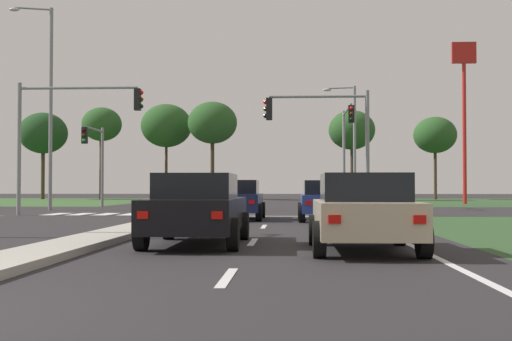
{
  "coord_description": "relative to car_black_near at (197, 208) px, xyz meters",
  "views": [
    {
      "loc": [
        4.37,
        -5.96,
        1.21
      ],
      "look_at": [
        2.63,
        27.14,
        2.05
      ],
      "focal_mm": 47.96,
      "sensor_mm": 36.0,
      "label": 1
    }
  ],
  "objects": [
    {
      "name": "ground_plane",
      "position": [
        -2.37,
        21.56,
        -0.77
      ],
      "size": [
        200.0,
        200.0,
        0.0
      ],
      "primitive_type": "plane",
      "color": "#282628"
    },
    {
      "name": "median_island_near",
      "position": [
        -2.37,
        2.56,
        -0.7
      ],
      "size": [
        1.2,
        22.0,
        0.14
      ],
      "primitive_type": "cube",
      "color": "#ADA89E",
      "rests_on": "ground"
    },
    {
      "name": "median_island_far",
      "position": [
        -2.37,
        46.56,
        -0.7
      ],
      "size": [
        1.2,
        36.0,
        0.14
      ],
      "primitive_type": "cube",
      "color": "gray",
      "rests_on": "ground"
    },
    {
      "name": "lane_dash_near",
      "position": [
        1.13,
        -5.24,
        -0.77
      ],
      "size": [
        0.14,
        2.0,
        0.01
      ],
      "primitive_type": "cube",
      "color": "silver",
      "rests_on": "ground"
    },
    {
      "name": "lane_dash_second",
      "position": [
        1.13,
        0.76,
        -0.77
      ],
      "size": [
        0.14,
        2.0,
        0.01
      ],
      "primitive_type": "cube",
      "color": "silver",
      "rests_on": "ground"
    },
    {
      "name": "lane_dash_third",
      "position": [
        1.13,
        6.76,
        -0.77
      ],
      "size": [
        0.14,
        2.0,
        0.01
      ],
      "primitive_type": "cube",
      "color": "silver",
      "rests_on": "ground"
    },
    {
      "name": "edge_line_right",
      "position": [
        4.48,
        3.56,
        -0.77
      ],
      "size": [
        0.14,
        24.0,
        0.01
      ],
      "primitive_type": "cube",
      "color": "silver",
      "rests_on": "ground"
    },
    {
      "name": "stop_bar_near",
      "position": [
        1.43,
        14.56,
        -0.77
      ],
      "size": [
        6.4,
        0.5,
        0.01
      ],
      "primitive_type": "cube",
      "color": "silver",
      "rests_on": "ground"
    },
    {
      "name": "crosswalk_bar_near",
      "position": [
        -8.77,
        16.36,
        -0.77
      ],
      "size": [
        0.7,
        2.8,
        0.01
      ],
      "primitive_type": "cube",
      "color": "silver",
      "rests_on": "ground"
    },
    {
      "name": "crosswalk_bar_second",
      "position": [
        -7.62,
        16.36,
        -0.77
      ],
      "size": [
        0.7,
        2.8,
        0.01
      ],
      "primitive_type": "cube",
      "color": "silver",
      "rests_on": "ground"
    },
    {
      "name": "crosswalk_bar_third",
      "position": [
        -6.47,
        16.36,
        -0.77
      ],
      "size": [
        0.7,
        2.8,
        0.01
      ],
      "primitive_type": "cube",
      "color": "silver",
      "rests_on": "ground"
    },
    {
      "name": "crosswalk_bar_fourth",
      "position": [
        -5.32,
        16.36,
        -0.77
      ],
      "size": [
        0.7,
        2.8,
        0.01
      ],
      "primitive_type": "cube",
      "color": "silver",
      "rests_on": "ground"
    },
    {
      "name": "crosswalk_bar_fifth",
      "position": [
        -4.17,
        16.36,
        -0.77
      ],
      "size": [
        0.7,
        2.8,
        0.01
      ],
      "primitive_type": "cube",
      "color": "silver",
      "rests_on": "ground"
    },
    {
      "name": "crosswalk_bar_sixth",
      "position": [
        -3.02,
        16.36,
        -0.77
      ],
      "size": [
        0.7,
        2.8,
        0.01
      ],
      "primitive_type": "cube",
      "color": "silver",
      "rests_on": "ground"
    },
    {
      "name": "crosswalk_bar_seventh",
      "position": [
        -1.87,
        16.36,
        -0.77
      ],
      "size": [
        0.7,
        2.8,
        0.01
      ],
      "primitive_type": "cube",
      "color": "silver",
      "rests_on": "ground"
    },
    {
      "name": "car_black_near",
      "position": [
        0.0,
        0.0,
        0.0
      ],
      "size": [
        1.98,
        4.61,
        1.5
      ],
      "color": "black",
      "rests_on": "ground"
    },
    {
      "name": "car_navy_second",
      "position": [
        -0.07,
        11.53,
        -0.0
      ],
      "size": [
        1.99,
        4.4,
        1.49
      ],
      "color": "#161E47",
      "rests_on": "ground"
    },
    {
      "name": "car_beige_third",
      "position": [
        3.36,
        -1.31,
        -0.01
      ],
      "size": [
        2.0,
        4.24,
        1.48
      ],
      "color": "#BCAD8E",
      "rests_on": "ground"
    },
    {
      "name": "car_white_fourth",
      "position": [
        -4.65,
        52.53,
        0.0
      ],
      "size": [
        1.98,
        4.46,
        1.5
      ],
      "rotation": [
        0.0,
        0.0,
        3.14
      ],
      "color": "silver",
      "rests_on": "ground"
    },
    {
      "name": "car_blue_fifth",
      "position": [
        3.26,
        10.79,
        -0.01
      ],
      "size": [
        2.04,
        4.52,
        1.48
      ],
      "color": "navy",
      "rests_on": "ground"
    },
    {
      "name": "traffic_signal_near_right",
      "position": [
        3.56,
        14.96,
        2.94
      ],
      "size": [
        4.55,
        0.32,
        5.38
      ],
      "color": "gray",
      "rests_on": "ground"
    },
    {
      "name": "traffic_signal_near_left",
      "position": [
        -7.94,
        14.96,
        3.3
      ],
      "size": [
        5.6,
        0.32,
        5.83
      ],
      "color": "gray",
      "rests_on": "ground"
    },
    {
      "name": "traffic_signal_far_right",
      "position": [
        5.23,
        26.13,
        3.4
      ],
      "size": [
        0.32,
        5.69,
        5.99
      ],
      "color": "gray",
      "rests_on": "ground"
    },
    {
      "name": "traffic_signal_far_left",
      "position": [
        -9.97,
        26.64,
        2.68
      ],
      "size": [
        0.32,
        4.07,
        5.02
      ],
      "color": "gray",
      "rests_on": "ground"
    },
    {
      "name": "street_lamp_second",
      "position": [
        -11.16,
        21.68,
        5.26
      ],
      "size": [
        2.21,
        0.77,
        10.96
      ],
      "color": "gray",
      "rests_on": "ground"
    },
    {
      "name": "street_lamp_third",
      "position": [
        6.07,
        32.2,
        3.82
      ],
      "size": [
        2.21,
        0.56,
        8.14
      ],
      "color": "gray",
      "rests_on": "ground"
    },
    {
      "name": "pedestrian_at_median",
      "position": [
        -2.5,
        32.26,
        0.41
      ],
      "size": [
        0.34,
        0.34,
        1.72
      ],
      "rotation": [
        0.0,
        0.0,
        2.63
      ],
      "color": "#9E8966",
      "rests_on": "median_island_far"
    },
    {
      "name": "fastfood_pole_sign",
      "position": [
        14.99,
        37.63,
        8.08
      ],
      "size": [
        1.8,
        0.4,
        12.2
      ],
      "color": "red",
      "rests_on": "ground"
    },
    {
      "name": "treeline_near",
      "position": [
        -24.66,
        57.45,
        6.29
      ],
      "size": [
        5.18,
        5.18,
        9.29
      ],
      "color": "#423323",
      "rests_on": "ground"
    },
    {
      "name": "treeline_second",
      "position": [
        -17.65,
        55.17,
        6.93
      ],
      "size": [
        4.1,
        4.1,
        9.54
      ],
      "color": "#423323",
      "rests_on": "ground"
    },
    {
      "name": "treeline_third",
      "position": [
        -11.18,
        56.72,
        6.97
      ],
      "size": [
        5.34,
        5.34,
        10.02
      ],
      "color": "#423323",
      "rests_on": "ground"
    },
    {
      "name": "treeline_fourth",
      "position": [
        -5.93,
        53.47,
        6.92
      ],
      "size": [
        4.94,
        4.94,
        9.83
      ],
      "color": "#423323",
      "rests_on": "ground"
    },
    {
      "name": "treeline_fifth",
      "position": [
        7.8,
        51.83,
        6.0
      ],
      "size": [
        4.48,
        4.48,
        8.71
      ],
      "color": "#423323",
      "rests_on": "ground"
    },
    {
      "name": "treeline_sixth",
      "position": [
        16.92,
        57.45,
        5.91
      ],
      "size": [
        4.46,
        4.46,
        8.61
      ],
      "color": "#423323",
      "rests_on": "ground"
    }
  ]
}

